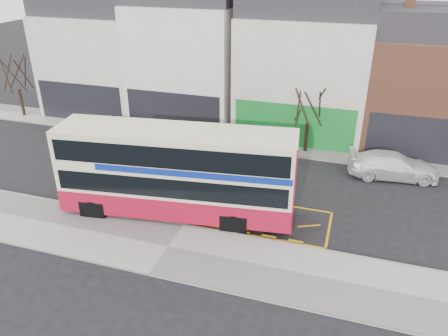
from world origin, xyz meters
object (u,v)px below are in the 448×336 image
(bus_stop_post, at_px, (114,182))
(car_grey, at_px, (226,142))
(street_tree_left, at_px, (14,64))
(double_decker_bus, at_px, (177,172))
(street_tree_right, at_px, (310,97))
(car_silver, at_px, (123,127))
(car_white, at_px, (393,165))

(bus_stop_post, relative_size, car_grey, 0.67)
(bus_stop_post, relative_size, street_tree_left, 0.47)
(double_decker_bus, xyz_separation_m, street_tree_right, (5.18, 9.91, 1.47))
(street_tree_left, bearing_deg, double_decker_bus, -28.79)
(car_silver, relative_size, street_tree_right, 0.72)
(car_white, relative_size, street_tree_right, 0.91)
(street_tree_right, bearing_deg, double_decker_bus, -117.61)
(car_silver, xyz_separation_m, street_tree_right, (13.46, 1.05, 3.26))
(car_grey, bearing_deg, bus_stop_post, 175.65)
(car_white, distance_m, street_tree_right, 6.76)
(car_white, bearing_deg, car_silver, 79.96)
(bus_stop_post, xyz_separation_m, street_tree_left, (-15.18, 11.07, 2.41))
(double_decker_bus, distance_m, car_white, 13.48)
(car_grey, distance_m, street_tree_right, 6.33)
(bus_stop_post, distance_m, street_tree_right, 13.86)
(double_decker_bus, distance_m, bus_stop_post, 3.29)
(car_silver, height_order, car_white, car_white)
(bus_stop_post, xyz_separation_m, street_tree_right, (8.26, 10.95, 2.01))
(car_white, height_order, street_tree_right, street_tree_right)
(double_decker_bus, bearing_deg, car_white, 28.83)
(bus_stop_post, relative_size, car_silver, 0.72)
(double_decker_bus, relative_size, car_white, 2.29)
(car_grey, xyz_separation_m, street_tree_left, (-18.24, 1.75, 3.63))
(car_white, bearing_deg, street_tree_right, 63.09)
(double_decker_bus, xyz_separation_m, car_grey, (-0.02, 8.29, -1.75))
(bus_stop_post, bearing_deg, street_tree_left, 139.83)
(street_tree_left, bearing_deg, car_silver, -6.72)
(bus_stop_post, height_order, street_tree_left, street_tree_left)
(bus_stop_post, height_order, car_silver, bus_stop_post)
(double_decker_bus, bearing_deg, bus_stop_post, -168.75)
(bus_stop_post, height_order, car_white, bus_stop_post)
(bus_stop_post, height_order, street_tree_right, street_tree_right)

